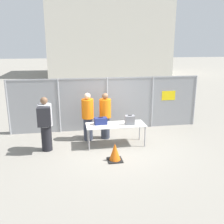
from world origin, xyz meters
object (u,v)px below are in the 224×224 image
(security_worker_near, at_px, (105,115))
(utility_trailer, at_px, (129,104))
(suitcase_grey, at_px, (130,120))
(traffic_cone, at_px, (115,153))
(inspection_table, at_px, (116,126))
(traveler_hooded, at_px, (45,122))
(suitcase_navy, at_px, (101,121))
(security_worker_far, at_px, (88,116))

(security_worker_near, bearing_deg, utility_trailer, -129.73)
(suitcase_grey, distance_m, traffic_cone, 1.50)
(utility_trailer, bearing_deg, suitcase_grey, -103.24)
(inspection_table, distance_m, traffic_cone, 1.33)
(utility_trailer, bearing_deg, traveler_hooded, -130.50)
(suitcase_navy, relative_size, traffic_cone, 0.80)
(suitcase_grey, relative_size, security_worker_near, 0.20)
(utility_trailer, bearing_deg, security_worker_near, -115.89)
(suitcase_grey, bearing_deg, security_worker_far, 151.43)
(inspection_table, bearing_deg, utility_trailer, 70.83)
(inspection_table, distance_m, traveler_hooded, 2.38)
(suitcase_grey, distance_m, utility_trailer, 4.70)
(traveler_hooded, height_order, security_worker_far, traveler_hooded)
(inspection_table, bearing_deg, traffic_cone, -101.55)
(suitcase_navy, distance_m, utility_trailer, 4.83)
(security_worker_far, bearing_deg, utility_trailer, -118.17)
(security_worker_far, bearing_deg, suitcase_grey, 156.32)
(suitcase_grey, bearing_deg, traveler_hooded, -179.38)
(suitcase_grey, xyz_separation_m, traveler_hooded, (-2.84, -0.03, 0.08))
(utility_trailer, xyz_separation_m, traffic_cone, (-1.80, -5.68, -0.12))
(suitcase_navy, distance_m, traveler_hooded, 1.87)
(inspection_table, height_order, security_worker_near, security_worker_near)
(security_worker_far, distance_m, traffic_cone, 2.11)
(suitcase_navy, relative_size, suitcase_grey, 1.30)
(suitcase_grey, xyz_separation_m, utility_trailer, (1.07, 4.55, -0.54))
(traffic_cone, bearing_deg, security_worker_far, 109.32)
(suitcase_navy, xyz_separation_m, utility_trailer, (2.06, 4.34, -0.49))
(utility_trailer, bearing_deg, inspection_table, -109.17)
(security_worker_near, xyz_separation_m, traffic_cone, (0.01, -1.96, -0.64))
(inspection_table, bearing_deg, security_worker_near, 109.80)
(inspection_table, height_order, traffic_cone, inspection_table)
(suitcase_navy, height_order, security_worker_far, security_worker_far)
(security_worker_far, height_order, utility_trailer, security_worker_far)
(suitcase_grey, bearing_deg, security_worker_near, 132.02)
(traveler_hooded, xyz_separation_m, security_worker_far, (1.44, 0.79, -0.09))
(inspection_table, bearing_deg, suitcase_grey, -11.26)
(security_worker_far, relative_size, utility_trailer, 0.54)
(inspection_table, height_order, utility_trailer, inspection_table)
(security_worker_far, height_order, traffic_cone, security_worker_far)
(security_worker_near, height_order, utility_trailer, security_worker_near)
(security_worker_near, bearing_deg, security_worker_far, -8.55)
(traveler_hooded, relative_size, security_worker_near, 1.05)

